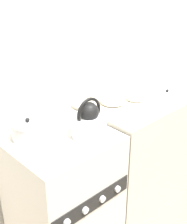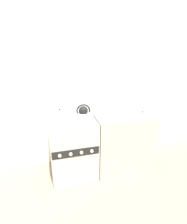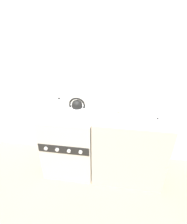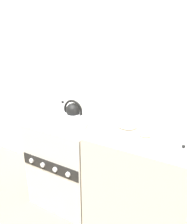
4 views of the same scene
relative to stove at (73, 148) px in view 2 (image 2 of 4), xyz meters
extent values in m
plane|color=gray|center=(0.00, -0.29, -0.45)|extent=(12.00, 12.00, 0.00)
cube|color=silver|center=(0.00, 0.38, 0.80)|extent=(7.00, 0.06, 2.50)
cube|color=beige|center=(0.00, 0.00, 0.00)|extent=(0.65, 0.59, 0.90)
cube|color=black|center=(0.00, -0.29, 0.11)|extent=(0.62, 0.01, 0.11)
cylinder|color=silver|center=(-0.21, -0.31, 0.11)|extent=(0.04, 0.02, 0.04)
cylinder|color=silver|center=(-0.07, -0.31, 0.11)|extent=(0.04, 0.02, 0.04)
cylinder|color=silver|center=(0.07, -0.31, 0.11)|extent=(0.04, 0.02, 0.04)
cylinder|color=silver|center=(0.21, -0.31, 0.11)|extent=(0.04, 0.02, 0.04)
cube|color=beige|center=(0.77, 0.01, 0.01)|extent=(0.87, 0.60, 0.92)
cylinder|color=silver|center=(0.15, -0.10, 0.52)|extent=(0.22, 0.22, 0.14)
sphere|color=black|center=(0.15, -0.10, 0.61)|extent=(0.12, 0.12, 0.12)
torus|color=black|center=(0.15, -0.10, 0.61)|extent=(0.19, 0.02, 0.19)
cone|color=silver|center=(0.25, -0.10, 0.54)|extent=(0.11, 0.05, 0.09)
cylinder|color=silver|center=(-0.15, 0.13, 0.50)|extent=(0.20, 0.20, 0.10)
cylinder|color=silver|center=(-0.15, 0.13, 0.55)|extent=(0.21, 0.21, 0.01)
sphere|color=black|center=(-0.15, 0.13, 0.58)|extent=(0.03, 0.03, 0.03)
cylinder|color=beige|center=(0.57, 0.10, 0.48)|extent=(0.08, 0.08, 0.01)
cylinder|color=beige|center=(0.57, 0.10, 0.51)|extent=(0.17, 0.17, 0.05)
cylinder|color=beige|center=(0.75, 0.02, 0.48)|extent=(0.06, 0.06, 0.01)
cylinder|color=beige|center=(0.75, 0.02, 0.50)|extent=(0.12, 0.12, 0.03)
cylinder|color=silver|center=(1.05, -0.06, 0.48)|extent=(0.23, 0.23, 0.01)
sphere|color=black|center=(1.05, -0.06, 0.50)|extent=(0.02, 0.02, 0.02)
camera|label=1|loc=(-1.01, -1.37, 1.43)|focal=50.00mm
camera|label=2|loc=(-0.26, -2.22, 1.44)|focal=28.00mm
camera|label=3|loc=(0.59, -1.81, 1.50)|focal=28.00mm
camera|label=4|loc=(1.17, -1.54, 1.26)|focal=35.00mm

